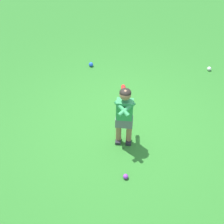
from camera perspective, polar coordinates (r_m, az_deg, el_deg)
The scene contains 5 objects.
ground_plane at distance 4.97m, azimuth 1.90°, elevation -2.44°, with size 40.00×40.00×0.00m, color #2D7528.
child_batter at distance 4.22m, azimuth 2.57°, elevation -0.05°, with size 0.45×0.52×1.08m.
play_ball_far_right at distance 6.65m, azimuth 19.31°, elevation 8.38°, with size 0.09×0.09×0.09m, color white.
play_ball_midfield at distance 4.20m, azimuth 2.81°, elevation -13.06°, with size 0.08×0.08×0.08m, color purple.
play_ball_behind_batter at distance 6.44m, azimuth -4.34°, elevation 9.71°, with size 0.10×0.10×0.10m, color blue.
Camera 1 is at (-2.38, -2.64, 3.47)m, focal length 44.57 mm.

